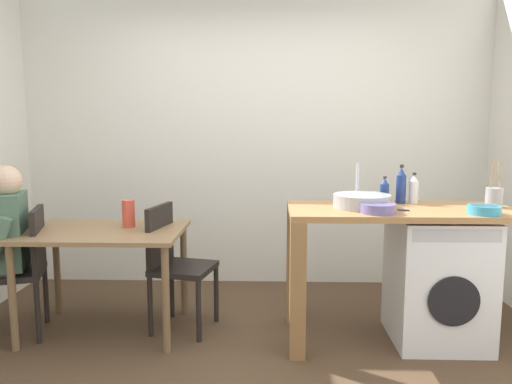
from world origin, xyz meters
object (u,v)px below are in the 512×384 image
(dining_table, at_px, (104,243))
(chair_person_seat, at_px, (23,264))
(washing_machine, at_px, (437,279))
(colander, at_px, (484,209))
(bottle_clear_small, at_px, (414,189))
(vase, at_px, (129,214))
(chair_opposite, at_px, (174,260))
(bottle_squat_brown, at_px, (401,186))
(bottle_tall_green, at_px, (384,191))
(mixing_bowl, at_px, (378,208))
(utensil_crock, at_px, (494,197))

(dining_table, bearing_deg, chair_person_seat, -171.86)
(chair_person_seat, bearing_deg, washing_machine, -106.96)
(dining_table, relative_size, colander, 5.50)
(bottle_clear_small, bearing_deg, vase, -179.62)
(chair_opposite, xyz_separation_m, vase, (-0.33, 0.03, 0.33))
(washing_machine, xyz_separation_m, colander, (0.19, -0.22, 0.52))
(chair_person_seat, xyz_separation_m, bottle_squat_brown, (2.64, 0.20, 0.54))
(vase, bearing_deg, bottle_tall_green, -0.62)
(bottle_tall_green, distance_m, mixing_bowl, 0.39)
(colander, relative_size, vase, 1.02)
(chair_person_seat, relative_size, bottle_tall_green, 4.63)
(chair_opposite, relative_size, bottle_tall_green, 4.63)
(dining_table, height_order, mixing_bowl, mixing_bowl)
(utensil_crock, xyz_separation_m, vase, (-2.52, 0.13, -0.15))
(chair_opposite, distance_m, bottle_clear_small, 1.78)
(chair_person_seat, distance_m, bottle_clear_small, 2.78)
(bottle_squat_brown, bearing_deg, bottle_tall_green, -163.53)
(mixing_bowl, height_order, vase, mixing_bowl)
(chair_person_seat, height_order, mixing_bowl, mixing_bowl)
(bottle_clear_small, bearing_deg, utensil_crock, -16.61)
(dining_table, bearing_deg, bottle_squat_brown, 3.21)
(utensil_crock, bearing_deg, chair_opposite, 177.37)
(chair_person_seat, distance_m, vase, 0.79)
(bottle_clear_small, height_order, mixing_bowl, bottle_clear_small)
(bottle_tall_green, xyz_separation_m, bottle_squat_brown, (0.12, 0.04, 0.04))
(chair_opposite, xyz_separation_m, washing_machine, (1.83, -0.15, -0.08))
(dining_table, height_order, chair_opposite, chair_opposite)
(dining_table, distance_m, colander, 2.53)
(dining_table, relative_size, bottle_tall_green, 5.65)
(mixing_bowl, bearing_deg, bottle_squat_brown, 58.44)
(chair_opposite, relative_size, vase, 4.60)
(chair_person_seat, xyz_separation_m, colander, (3.04, -0.23, 0.44))
(chair_person_seat, distance_m, mixing_bowl, 2.44)
(bottle_clear_small, relative_size, colander, 1.09)
(bottle_squat_brown, height_order, bottle_clear_small, bottle_squat_brown)
(dining_table, distance_m, vase, 0.27)
(bottle_clear_small, height_order, colander, bottle_clear_small)
(dining_table, distance_m, bottle_clear_small, 2.21)
(dining_table, distance_m, mixing_bowl, 1.89)
(washing_machine, xyz_separation_m, bottle_tall_green, (-0.34, 0.17, 0.58))
(chair_opposite, distance_m, utensil_crock, 2.25)
(bottle_clear_small, bearing_deg, colander, -53.03)
(utensil_crock, xyz_separation_m, colander, (-0.18, -0.27, -0.04))
(dining_table, xyz_separation_m, colander, (2.49, -0.30, 0.31))
(chair_opposite, distance_m, colander, 2.10)
(washing_machine, bearing_deg, chair_opposite, 175.21)
(bottle_squat_brown, relative_size, vase, 1.40)
(dining_table, xyz_separation_m, bottle_tall_green, (1.97, 0.08, 0.36))
(bottle_tall_green, height_order, utensil_crock, utensil_crock)
(chair_opposite, xyz_separation_m, bottle_tall_green, (1.49, 0.01, 0.50))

